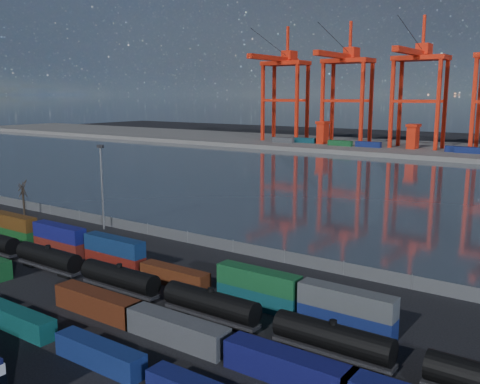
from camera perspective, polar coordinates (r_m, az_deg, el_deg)
The scene contains 12 objects.
ground at distance 70.79m, azimuth -14.50°, elevation -11.59°, with size 700.00×700.00×0.00m, color black.
harbor_water at distance 157.49m, azimuth 15.99°, elevation 0.41°, with size 700.00×700.00×0.00m, color #2C3640.
far_quay at distance 258.06m, azimuth 23.86°, elevation 3.88°, with size 700.00×70.00×2.00m, color #514F4C.
container_row_mid at distance 77.76m, azimuth -21.32°, elevation -8.88°, with size 141.82×2.62×2.79m.
container_row_north at distance 87.62m, azimuth -15.54°, elevation -5.79°, with size 140.84×2.28×4.86m.
tanker_string at distance 73.72m, azimuth -12.71°, elevation -8.96°, with size 136.94×2.78×3.98m.
waterfront_fence at distance 89.90m, azimuth -0.74°, elevation -5.84°, with size 160.12×0.12×2.20m.
bare_tree at distance 125.41m, azimuth -22.11°, elevation -0.57°, with size 2.09×2.14×7.99m.
yard_light_mast at distance 106.84m, azimuth -14.52°, elevation 0.98°, with size 1.60×0.40×16.60m.
gantry_cranes at distance 252.25m, azimuth 22.46°, elevation 12.14°, with size 198.43×44.99×60.92m.
quay_containers at distance 246.21m, azimuth 20.70°, elevation 4.37°, with size 172.58×10.99×2.60m.
straddle_carriers at distance 248.25m, azimuth 22.94°, elevation 5.31°, with size 140.00×7.00×11.10m.
Camera 1 is at (50.90, -41.75, 26.03)m, focal length 40.00 mm.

